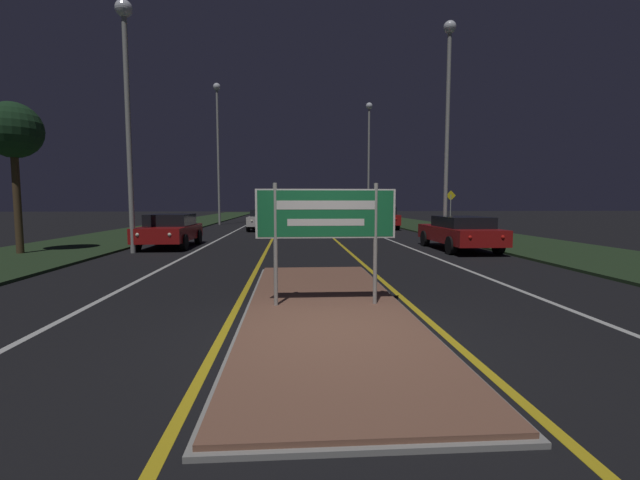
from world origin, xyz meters
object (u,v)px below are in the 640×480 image
object	(u,v)px
car_receding_0	(460,232)
car_receding_3	(345,211)
streetlight_left_far	(218,132)
car_approaching_0	(170,230)
car_approaching_2	(268,213)
highway_sign	(326,219)
streetlight_right_far	(369,144)
streetlight_left_near	(127,82)
car_approaching_1	(264,219)
car_receding_1	(381,217)
car_receding_2	(327,215)
streetlight_right_near	(448,99)
warning_sign	(451,207)

from	to	relation	value
car_receding_0	car_receding_3	bearing A→B (deg)	90.28
streetlight_left_far	car_approaching_0	bearing A→B (deg)	-87.04
car_receding_0	car_approaching_2	world-z (taller)	car_approaching_2
highway_sign	streetlight_right_far	distance (m)	32.19
streetlight_left_near	car_approaching_2	distance (m)	26.38
car_approaching_0	car_receding_0	bearing A→B (deg)	-9.21
streetlight_left_far	car_approaching_0	world-z (taller)	streetlight_left_far
streetlight_left_near	streetlight_left_far	size ratio (longest dim) A/B	0.78
car_approaching_1	car_receding_1	bearing A→B (deg)	5.43
streetlight_right_far	car_receding_3	world-z (taller)	streetlight_right_far
car_receding_1	car_receding_2	bearing A→B (deg)	112.06
highway_sign	streetlight_right_near	world-z (taller)	streetlight_right_near
highway_sign	streetlight_left_far	world-z (taller)	streetlight_left_far
streetlight_left_near	streetlight_right_far	xyz separation A→B (m)	(12.67, 22.40, 0.98)
streetlight_right_far	streetlight_left_near	bearing A→B (deg)	-119.50
highway_sign	car_receding_3	distance (m)	43.71
car_approaching_2	car_approaching_1	bearing A→B (deg)	-88.04
streetlight_right_near	streetlight_right_far	size ratio (longest dim) A/B	0.93
streetlight_right_far	car_approaching_2	size ratio (longest dim) A/B	2.33
streetlight_left_near	warning_sign	world-z (taller)	streetlight_left_near
car_approaching_1	car_approaching_2	world-z (taller)	car_approaching_2
car_receding_1	car_receding_2	size ratio (longest dim) A/B	0.92
car_receding_2	car_approaching_0	size ratio (longest dim) A/B	1.16
highway_sign	car_approaching_2	size ratio (longest dim) A/B	0.52
streetlight_left_near	car_receding_1	xyz separation A→B (m)	(11.91, 13.34, -5.26)
streetlight_left_far	streetlight_right_near	distance (m)	20.91
streetlight_right_near	car_approaching_1	xyz separation A→B (m)	(-8.88, 9.25, -5.69)
car_approaching_1	car_receding_2	bearing A→B (deg)	59.84
car_receding_1	car_approaching_1	bearing A→B (deg)	-174.57
car_receding_2	car_approaching_2	xyz separation A→B (m)	(-5.34, 4.62, 0.08)
streetlight_left_far	highway_sign	bearing A→B (deg)	-77.11
streetlight_left_near	car_receding_2	world-z (taller)	streetlight_left_near
car_receding_1	warning_sign	bearing A→B (deg)	-51.78
car_receding_3	streetlight_right_far	bearing A→B (deg)	-87.16
car_approaching_2	streetlight_left_far	bearing A→B (deg)	-121.51
car_receding_1	car_approaching_2	bearing A→B (deg)	124.52
highway_sign	car_receding_3	size ratio (longest dim) A/B	0.50
car_receding_3	car_approaching_0	xyz separation A→B (m)	(-11.30, -32.63, -0.03)
streetlight_left_near	streetlight_right_near	xyz separation A→B (m)	(12.80, 3.32, 0.37)
streetlight_left_far	car_approaching_1	distance (m)	10.62
car_receding_2	streetlight_right_far	bearing A→B (deg)	19.94
streetlight_left_far	car_receding_1	size ratio (longest dim) A/B	2.57
car_approaching_2	highway_sign	bearing A→B (deg)	-85.20
streetlight_left_near	car_receding_0	xyz separation A→B (m)	(12.23, 0.16, -5.36)
car_receding_3	warning_sign	size ratio (longest dim) A/B	1.94
streetlight_right_far	car_receding_1	bearing A→B (deg)	-94.81
streetlight_right_near	warning_sign	xyz separation A→B (m)	(2.44, 5.79, -4.88)
car_receding_1	car_approaching_1	xyz separation A→B (m)	(-8.00, -0.76, -0.06)
highway_sign	car_receding_0	bearing A→B (deg)	56.36
streetlight_left_near	streetlight_right_far	distance (m)	25.75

